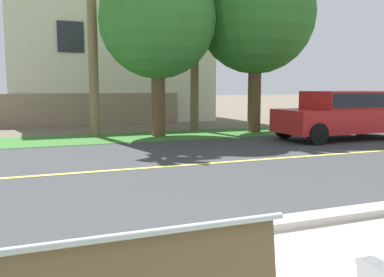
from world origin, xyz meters
The scene contains 10 objects.
ground_plane centered at (0.00, 8.00, 0.00)m, with size 140.00×140.00×0.00m, color #665B4C.
curb_edge centered at (0.00, 2.35, 0.06)m, with size 44.00×0.30×0.11m, color #ADA89E.
street_asphalt centered at (0.00, 6.50, 0.00)m, with size 52.00×8.00×0.01m, color #383A3D.
road_centre_line centered at (0.00, 6.50, 0.01)m, with size 48.00×0.14×0.01m, color #E0CC4C.
far_verge_grass centered at (0.00, 11.87, 0.01)m, with size 48.00×2.80×0.02m, color #38702D.
car_red_far centered at (7.68, 8.90, 0.85)m, with size 4.30×1.86×1.54m.
shade_tree_left centered at (2.56, 11.77, 4.16)m, with size 3.88×3.88×6.40m.
shade_tree_centre centered at (6.29, 11.78, 4.60)m, with size 4.29×4.29×7.08m.
garden_wall centered at (-1.62, 17.01, 0.70)m, with size 13.00×0.36×1.40m, color gray.
house_across_street centered at (2.27, 20.21, 3.78)m, with size 10.15×6.91×7.48m.
Camera 1 is at (-1.69, -1.73, 1.67)m, focal length 39.09 mm.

